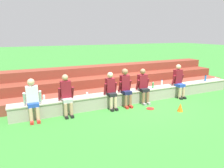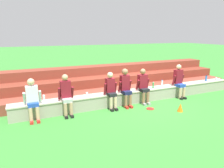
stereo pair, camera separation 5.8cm
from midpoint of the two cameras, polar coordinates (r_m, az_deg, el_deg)
The scene contains 17 objects.
ground_plane at distance 8.12m, azimuth 8.41°, elevation -5.30°, with size 80.00×80.00×0.00m, color #388433.
stone_seating_wall at distance 8.21m, azimuth 7.66°, elevation -3.10°, with size 9.42×0.48×0.50m.
brick_bleachers at distance 9.80m, azimuth 1.77°, elevation 0.93°, with size 10.75×2.33×1.15m.
person_far_left at distance 6.71m, azimuth -21.10°, elevation -3.80°, with size 0.54×0.50×1.33m.
person_left_of_center at distance 6.81m, azimuth -12.41°, elevation -2.83°, with size 0.51×0.52×1.38m.
person_center at distance 7.27m, azimuth -0.05°, elevation -1.64°, with size 0.49×0.53×1.33m.
person_right_of_center at distance 7.53m, azimuth 4.05°, elevation -0.68°, with size 0.51×0.55×1.41m.
person_far_right at distance 7.94m, azimuth 8.99°, elevation -0.31°, with size 0.54×0.52×1.35m.
person_rightmost_edge at distance 9.01m, azimuth 18.46°, elevation 0.98°, with size 0.53×0.56×1.40m.
water_bottle_near_right at distance 8.42m, azimuth 11.63°, elevation -0.33°, with size 0.06×0.06×0.26m.
water_bottle_mid_left at distance 8.77m, azimuth 14.02°, elevation 0.17°, with size 0.07×0.07×0.28m.
water_bottle_near_left at distance 7.01m, azimuth -18.26°, elevation -3.80°, with size 0.07×0.07×0.23m.
water_bottle_mid_right at distance 10.43m, azimuth 24.98°, elevation 1.44°, with size 0.08×0.08×0.28m.
plastic_cup_left_end at distance 7.32m, azimuth -6.78°, elevation -2.80°, with size 0.08×0.08×0.13m, color white.
plastic_cup_middle at distance 10.96m, azimuth 27.22°, elevation 1.34°, with size 0.08×0.08×0.11m, color white.
frisbee at distance 7.56m, azimuth 10.86°, elevation -6.79°, with size 0.28×0.28×0.02m, color red.
sports_cone at distance 7.55m, azimuth 18.77°, elevation -6.25°, with size 0.20×0.20×0.29m, color orange.
Camera 2 is at (-4.15, -6.44, 2.66)m, focal length 32.69 mm.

